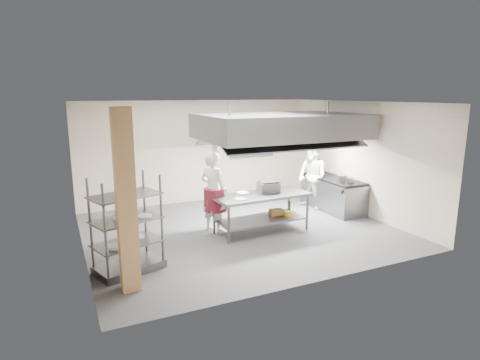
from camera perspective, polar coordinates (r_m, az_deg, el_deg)
name	(u,v)px	position (r m, az deg, el deg)	size (l,w,h in m)	color
floor	(241,230)	(9.65, 0.07, -7.12)	(7.00, 7.00, 0.00)	#3B3B3E
ceiling	(241,102)	(9.10, 0.08, 10.99)	(7.00, 7.00, 0.00)	silver
wall_back	(198,152)	(12.01, -6.00, 4.04)	(7.00, 7.00, 0.00)	#B2A38D
wall_left	(78,182)	(8.43, -22.03, -0.29)	(6.00, 6.00, 0.00)	#B2A38D
wall_right	(359,158)	(11.18, 16.59, 2.99)	(6.00, 6.00, 0.00)	#B2A38D
column	(126,202)	(6.64, -15.91, -3.05)	(0.30, 0.30, 3.00)	tan
exhaust_hood	(281,126)	(10.10, 5.87, 7.64)	(4.00, 2.50, 0.60)	gray
hood_strip_a	(249,141)	(9.70, 1.23, 5.62)	(1.60, 0.12, 0.04)	white
hood_strip_b	(311,137)	(10.61, 10.03, 6.01)	(1.60, 0.12, 0.04)	white
wall_shelf	(254,149)	(12.56, 2.05, 4.46)	(1.50, 0.28, 0.04)	gray
island	(261,213)	(9.42, 3.05, -4.71)	(2.24, 0.93, 0.91)	gray
island_worktop	(262,195)	(9.30, 3.08, -2.21)	(2.24, 0.93, 0.06)	gray
island_undershelf	(261,219)	(9.46, 3.04, -5.61)	(2.06, 0.84, 0.04)	slate
pass_rack	(127,225)	(7.52, -15.79, -6.13)	(1.18, 0.69, 1.78)	slate
cooking_range	(333,195)	(11.50, 13.05, -2.07)	(0.80, 2.00, 0.84)	gray
range_top	(334,179)	(11.40, 13.16, 0.13)	(0.78, 1.96, 0.06)	black
chef_head	(213,192)	(9.30, -3.82, -1.72)	(0.70, 0.46, 1.92)	silver
chef_line	(312,176)	(11.38, 10.18, 0.52)	(0.90, 0.70, 1.85)	white
chef_plating	(124,221)	(7.84, -16.18, -5.61)	(1.01, 0.42, 1.72)	silver
griddle	(268,187)	(9.52, 4.07, -0.99)	(0.47, 0.36, 0.23)	slate
wicker_basket	(276,212)	(9.75, 5.17, -4.56)	(0.32, 0.22, 0.14)	olive
stockpot	(342,179)	(10.87, 14.34, 0.17)	(0.28, 0.28, 0.19)	slate
plate_stack	(128,241)	(7.62, -15.65, -8.40)	(0.28, 0.28, 0.05)	white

